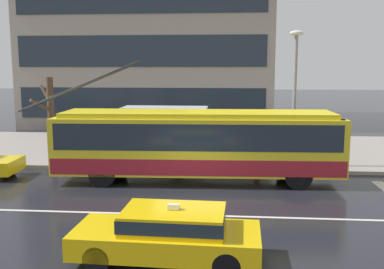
{
  "coord_description": "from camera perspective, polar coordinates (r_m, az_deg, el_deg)",
  "views": [
    {
      "loc": [
        1.17,
        -14.18,
        4.52
      ],
      "look_at": [
        -0.34,
        3.84,
        1.76
      ],
      "focal_mm": 40.94,
      "sensor_mm": 36.0,
      "label": 1
    }
  ],
  "objects": [
    {
      "name": "trolleybus",
      "position": [
        17.47,
        0.77,
        -1.1
      ],
      "size": [
        12.79,
        2.85,
        4.81
      ],
      "color": "yellow",
      "rests_on": "ground_plane"
    },
    {
      "name": "bus_shelter",
      "position": [
        20.88,
        -3.46,
        1.84
      ],
      "size": [
        3.98,
        1.62,
        2.57
      ],
      "color": "gray",
      "rests_on": "sidewalk_slab"
    },
    {
      "name": "office_tower_corner_left",
      "position": [
        38.93,
        -4.7,
        15.9
      ],
      "size": [
        19.19,
        14.69,
        18.86
      ],
      "color": "gray",
      "rests_on": "ground_plane"
    },
    {
      "name": "lane_centre_line",
      "position": [
        13.79,
        -0.36,
        -10.45
      ],
      "size": [
        72.0,
        0.14,
        0.01
      ],
      "primitive_type": "cube",
      "color": "silver",
      "rests_on": "ground_plane"
    },
    {
      "name": "pedestrian_waiting_by_pole",
      "position": [
        22.23,
        -5.21,
        1.56
      ],
      "size": [
        1.24,
        1.24,
        2.01
      ],
      "color": "navy",
      "rests_on": "sidewalk_slab"
    },
    {
      "name": "pedestrian_walking_past",
      "position": [
        21.3,
        -1.78,
        1.08
      ],
      "size": [
        1.34,
        1.34,
        1.93
      ],
      "color": "#534540",
      "rests_on": "sidewalk_slab"
    },
    {
      "name": "street_lamp",
      "position": [
        19.93,
        13.24,
        6.17
      ],
      "size": [
        0.6,
        0.32,
        5.99
      ],
      "color": "gray",
      "rests_on": "sidewalk_slab"
    },
    {
      "name": "pedestrian_approaching_curb",
      "position": [
        20.77,
        12.66,
        0.79
      ],
      "size": [
        1.63,
        1.63,
        1.96
      ],
      "color": "#475141",
      "rests_on": "sidewalk_slab"
    },
    {
      "name": "pedestrian_at_shelter",
      "position": [
        21.33,
        8.44,
        1.03
      ],
      "size": [
        1.32,
        1.32,
        1.95
      ],
      "color": "black",
      "rests_on": "sidewalk_slab"
    },
    {
      "name": "sidewalk_slab",
      "position": [
        24.22,
        1.93,
        -1.93
      ],
      "size": [
        80.0,
        10.0,
        0.14
      ],
      "primitive_type": "cube",
      "color": "gray",
      "rests_on": "ground_plane"
    },
    {
      "name": "taxi_oncoming_near",
      "position": [
        10.53,
        -2.96,
        -12.6
      ],
      "size": [
        4.43,
        1.93,
        1.39
      ],
      "color": "yellow",
      "rests_on": "ground_plane"
    },
    {
      "name": "street_tree_bare",
      "position": [
        23.92,
        -18.0,
        2.72
      ],
      "size": [
        1.18,
        1.84,
        3.92
      ],
      "color": "#4F3A2A",
      "rests_on": "sidewalk_slab"
    },
    {
      "name": "ground_plane",
      "position": [
        14.93,
        0.05,
        -8.96
      ],
      "size": [
        160.0,
        160.0,
        0.0
      ],
      "primitive_type": "plane",
      "color": "black"
    }
  ]
}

